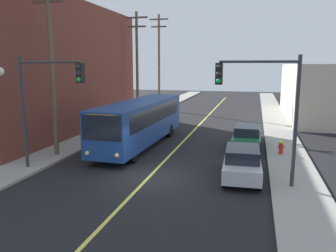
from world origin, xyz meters
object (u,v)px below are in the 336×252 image
at_px(utility_pole_near, 51,60).
at_px(traffic_signal_left_corner, 47,92).
at_px(parked_car_green, 247,137).
at_px(fire_hydrant, 281,147).
at_px(parked_car_silver, 242,162).
at_px(utility_pole_mid, 137,61).
at_px(utility_pole_far, 159,58).
at_px(city_bus, 141,121).
at_px(traffic_signal_right_corner, 262,96).

height_order(utility_pole_near, traffic_signal_left_corner, utility_pole_near).
height_order(parked_car_green, traffic_signal_left_corner, traffic_signal_left_corner).
bearing_deg(fire_hydrant, parked_car_green, 146.81).
bearing_deg(parked_car_green, utility_pole_near, -156.74).
height_order(parked_car_green, utility_pole_near, utility_pole_near).
distance_m(parked_car_silver, utility_pole_mid, 21.59).
bearing_deg(utility_pole_mid, utility_pole_far, 89.42).
bearing_deg(fire_hydrant, traffic_signal_left_corner, -152.52).
height_order(utility_pole_far, fire_hydrant, utility_pole_far).
bearing_deg(utility_pole_mid, city_bus, -69.50).
distance_m(utility_pole_mid, traffic_signal_right_corner, 22.24).
xyz_separation_m(utility_pole_mid, fire_hydrant, (13.94, -12.34, -5.57)).
distance_m(parked_car_silver, utility_pole_near, 12.69).
bearing_deg(utility_pole_mid, utility_pole_near, -89.21).
relative_size(utility_pole_near, traffic_signal_left_corner, 1.79).
height_order(city_bus, parked_car_green, city_bus).
height_order(traffic_signal_left_corner, fire_hydrant, traffic_signal_left_corner).
height_order(parked_car_silver, utility_pole_near, utility_pole_near).
distance_m(utility_pole_near, traffic_signal_left_corner, 3.59).
distance_m(utility_pole_mid, traffic_signal_left_corner, 18.89).
distance_m(utility_pole_far, fire_hydrant, 25.41).
height_order(parked_car_silver, utility_pole_far, utility_pole_far).
bearing_deg(utility_pole_near, parked_car_silver, -6.99).
height_order(city_bus, traffic_signal_left_corner, traffic_signal_left_corner).
relative_size(city_bus, utility_pole_near, 1.14).
bearing_deg(utility_pole_near, traffic_signal_right_corner, -10.92).
relative_size(parked_car_silver, utility_pole_mid, 0.41).
relative_size(utility_pole_mid, traffic_signal_right_corner, 1.83).
xyz_separation_m(utility_pole_mid, traffic_signal_right_corner, (12.50, -18.30, -1.85)).
bearing_deg(traffic_signal_left_corner, utility_pole_far, 93.40).
relative_size(parked_car_silver, parked_car_green, 1.00).
bearing_deg(utility_pole_near, utility_pole_far, 90.33).
relative_size(city_bus, parked_car_silver, 2.74).
xyz_separation_m(parked_car_green, utility_pole_near, (-11.58, -4.98, 5.18)).
height_order(utility_pole_far, traffic_signal_right_corner, utility_pole_far).
bearing_deg(utility_pole_near, fire_hydrant, 14.65).
bearing_deg(fire_hydrant, utility_pole_mid, 138.47).
distance_m(traffic_signal_right_corner, fire_hydrant, 7.17).
relative_size(traffic_signal_right_corner, fire_hydrant, 7.14).
bearing_deg(fire_hydrant, parked_car_silver, -113.91).
distance_m(parked_car_green, traffic_signal_right_corner, 8.15).
distance_m(utility_pole_near, utility_pole_mid, 15.93).
relative_size(utility_pole_mid, utility_pole_far, 0.93).
relative_size(traffic_signal_left_corner, fire_hydrant, 7.14).
relative_size(utility_pole_mid, fire_hydrant, 13.06).
bearing_deg(traffic_signal_left_corner, utility_pole_near, 117.51).
bearing_deg(traffic_signal_left_corner, traffic_signal_right_corner, 2.24).
bearing_deg(traffic_signal_right_corner, utility_pole_near, 169.08).
xyz_separation_m(parked_car_silver, utility_pole_near, (-11.50, 1.41, 5.18)).
bearing_deg(traffic_signal_right_corner, fire_hydrant, 76.41).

